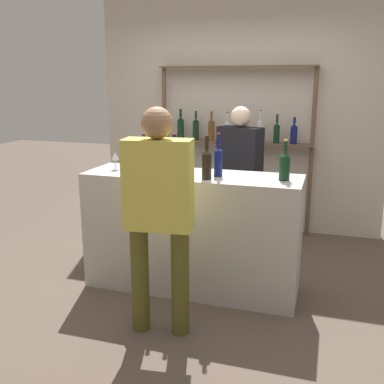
{
  "coord_description": "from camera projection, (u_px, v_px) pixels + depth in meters",
  "views": [
    {
      "loc": [
        1.1,
        -3.51,
        1.79
      ],
      "look_at": [
        0.0,
        0.0,
        0.87
      ],
      "focal_mm": 42.0,
      "sensor_mm": 36.0,
      "label": 1
    }
  ],
  "objects": [
    {
      "name": "ground_plane",
      "position": [
        192.0,
        286.0,
        4.01
      ],
      "size": [
        16.0,
        16.0,
        0.0
      ],
      "primitive_type": "plane",
      "color": "brown"
    },
    {
      "name": "bar_counter",
      "position": [
        192.0,
        232.0,
        3.88
      ],
      "size": [
        1.83,
        0.56,
        1.03
      ],
      "primitive_type": "cube",
      "color": "#B7B2AD",
      "rests_on": "ground_plane"
    },
    {
      "name": "back_wall",
      "position": [
        239.0,
        113.0,
        5.41
      ],
      "size": [
        3.43,
        0.12,
        2.8
      ],
      "primitive_type": "cube",
      "color": "beige",
      "rests_on": "ground_plane"
    },
    {
      "name": "back_shelf",
      "position": [
        234.0,
        126.0,
        5.28
      ],
      "size": [
        1.83,
        0.18,
        1.95
      ],
      "color": "brown",
      "rests_on": "ground_plane"
    },
    {
      "name": "counter_bottle_0",
      "position": [
        175.0,
        159.0,
        3.68
      ],
      "size": [
        0.09,
        0.09,
        0.35
      ],
      "color": "#0F1956",
      "rests_on": "bar_counter"
    },
    {
      "name": "counter_bottle_1",
      "position": [
        218.0,
        160.0,
        3.65
      ],
      "size": [
        0.07,
        0.07,
        0.35
      ],
      "color": "#0F1956",
      "rests_on": "bar_counter"
    },
    {
      "name": "counter_bottle_2",
      "position": [
        207.0,
        163.0,
        3.54
      ],
      "size": [
        0.08,
        0.08,
        0.35
      ],
      "color": "black",
      "rests_on": "bar_counter"
    },
    {
      "name": "counter_bottle_3",
      "position": [
        144.0,
        160.0,
        3.71
      ],
      "size": [
        0.07,
        0.07,
        0.34
      ],
      "color": "brown",
      "rests_on": "bar_counter"
    },
    {
      "name": "counter_bottle_4",
      "position": [
        285.0,
        165.0,
        3.5
      ],
      "size": [
        0.08,
        0.08,
        0.32
      ],
      "color": "black",
      "rests_on": "bar_counter"
    },
    {
      "name": "counter_bottle_5",
      "position": [
        160.0,
        159.0,
        3.73
      ],
      "size": [
        0.08,
        0.08,
        0.35
      ],
      "color": "#0F1956",
      "rests_on": "bar_counter"
    },
    {
      "name": "wine_glass",
      "position": [
        115.0,
        157.0,
        3.92
      ],
      "size": [
        0.07,
        0.07,
        0.16
      ],
      "color": "silver",
      "rests_on": "bar_counter"
    },
    {
      "name": "ice_bucket",
      "position": [
        138.0,
        158.0,
        3.93
      ],
      "size": [
        0.21,
        0.21,
        0.2
      ],
      "color": "black",
      "rests_on": "bar_counter"
    },
    {
      "name": "server_behind_counter",
      "position": [
        239.0,
        171.0,
        4.55
      ],
      "size": [
        0.48,
        0.33,
        1.54
      ],
      "rotation": [
        0.0,
        0.0,
        -1.9
      ],
      "color": "black",
      "rests_on": "ground_plane"
    },
    {
      "name": "customer_center",
      "position": [
        159.0,
        207.0,
        3.09
      ],
      "size": [
        0.49,
        0.26,
        1.63
      ],
      "rotation": [
        0.0,
        0.0,
        1.69
      ],
      "color": "brown",
      "rests_on": "ground_plane"
    }
  ]
}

